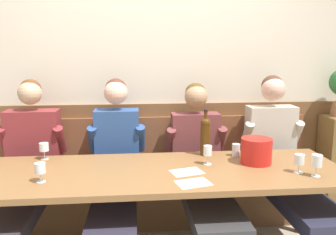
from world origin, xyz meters
The scene contains 19 objects.
room_wall_back centered at (0.00, 1.09, 1.40)m, with size 6.80×0.08×2.80m, color beige.
wood_wainscot_panel centered at (0.00, 1.04, 0.53)m, with size 6.80×0.03×1.06m, color brown.
wall_bench centered at (0.00, 0.83, 0.28)m, with size 2.87×0.42×0.94m.
dining_table centered at (0.00, 0.14, 0.66)m, with size 2.57×0.83×0.73m.
person_left_seat centered at (-1.05, 0.45, 0.62)m, with size 0.54×1.26×1.31m.
person_center_left_seat centered at (-0.35, 0.47, 0.64)m, with size 0.48×1.27×1.32m.
person_center_right_seat centered at (0.35, 0.44, 0.60)m, with size 0.53×1.27×1.27m.
person_right_seat centered at (1.04, 0.46, 0.64)m, with size 0.54×1.27×1.33m.
ice_bucket centered at (0.70, 0.22, 0.82)m, with size 0.23×0.23×0.19m, color red.
wine_bottle_clear_water centered at (0.37, 0.46, 0.89)m, with size 0.08×0.08×0.37m.
wine_glass_near_bucket centered at (0.34, 0.22, 0.82)m, with size 0.06×0.06×0.14m.
wine_glass_by_bottle centered at (1.00, -0.09, 0.83)m, with size 0.07×0.07×0.15m.
wine_glass_mid_left centered at (-0.79, -0.02, 0.82)m, with size 0.07×0.07×0.13m.
wine_glass_center_front centered at (0.92, -0.01, 0.81)m, with size 0.07×0.07×0.13m.
wine_glass_left_end centered at (-0.88, 0.47, 0.82)m, with size 0.07×0.07×0.13m.
water_tumbler_right centered at (0.60, 0.41, 0.78)m, with size 0.06×0.06×0.10m, color silver.
tasting_sheet_left_guest centered at (0.16, 0.07, 0.73)m, with size 0.21×0.15×0.00m, color white.
tasting_sheet_right_guest centered at (0.17, -0.13, 0.73)m, with size 0.21×0.15×0.00m, color white.
corner_pedestal centered at (1.74, 0.86, 0.47)m, with size 0.28×0.28×0.94m, color brown.
Camera 1 is at (-0.18, -2.17, 1.54)m, focal length 37.15 mm.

